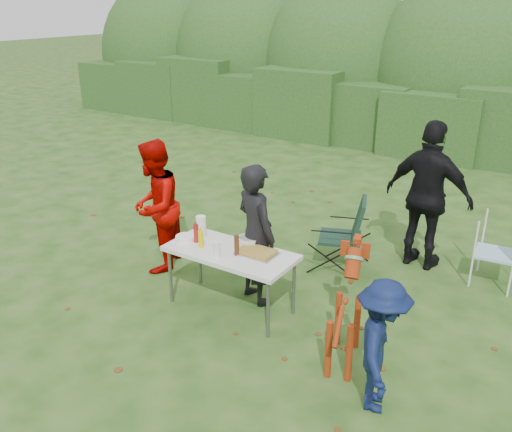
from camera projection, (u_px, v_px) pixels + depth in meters
The scene contains 20 objects.
ground at pixel (238, 305), 6.45m from camera, with size 80.00×80.00×0.00m, color #1E4211.
hedge_row at pixel (436, 118), 12.36m from camera, with size 22.00×1.40×1.70m, color #23471C.
shrub_backdrop at pixel (458, 76), 13.32m from camera, with size 20.00×2.60×3.20m, color #3D6628.
folding_table at pixel (230, 255), 6.16m from camera, with size 1.50×0.70×0.74m.
person_cook at pixel (256, 234), 6.29m from camera, with size 0.62×0.41×1.70m, color black.
person_red_jacket at pixel (155, 206), 7.05m from camera, with size 0.85×0.67×1.76m, color #A90400.
person_black_puffy at pixel (428, 196), 7.06m from camera, with size 1.17×0.49×2.00m, color black.
child at pixel (381, 346), 4.65m from camera, with size 0.81×0.47×1.25m, color #0D1840.
dog at pixel (345, 316), 5.27m from camera, with size 1.12×0.45×1.06m, color maroon, non-canonical shape.
camping_chair at pixel (340, 233), 7.18m from camera, with size 0.63×0.63×1.00m, color #153023, non-canonical shape.
lawn_chair at pixel (497, 251), 6.78m from camera, with size 0.54×0.54×0.92m, color teal, non-canonical shape.
food_tray at pixel (257, 254), 6.05m from camera, with size 0.45×0.30×0.02m, color #B7B7BA.
focaccia_bread at pixel (257, 251), 6.04m from camera, with size 0.40×0.26×0.04m, color olive.
mustard_bottle at pixel (201, 239), 6.19m from camera, with size 0.06×0.06×0.20m, color #D9CB00.
ketchup_bottle at pixel (196, 233), 6.32m from camera, with size 0.06×0.06×0.22m, color maroon.
beer_bottle at pixel (237, 245), 5.99m from camera, with size 0.06×0.06×0.24m, color #47230F.
paper_towel_roll at pixel (201, 226), 6.46m from camera, with size 0.12×0.12×0.26m, color white.
cup_stack at pixel (217, 249), 5.97m from camera, with size 0.08×0.08×0.18m, color white.
pasta_bowl at pixel (249, 241), 6.27m from camera, with size 0.26×0.26×0.10m, color silver.
plate_stack at pixel (186, 238), 6.41m from camera, with size 0.24×0.24×0.05m, color white.
Camera 1 is at (3.20, -4.57, 3.42)m, focal length 38.00 mm.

